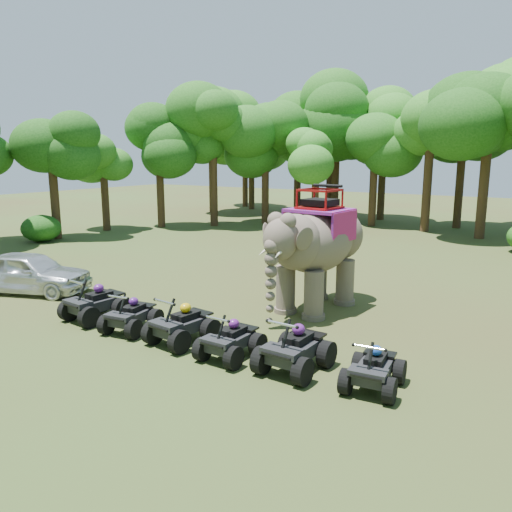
{
  "coord_description": "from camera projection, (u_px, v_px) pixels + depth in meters",
  "views": [
    {
      "loc": [
        8.29,
        -11.83,
        5.02
      ],
      "look_at": [
        0.0,
        1.2,
        1.9
      ],
      "focal_mm": 35.0,
      "sensor_mm": 36.0,
      "label": 1
    }
  ],
  "objects": [
    {
      "name": "ground",
      "position": [
        235.0,
        324.0,
        15.14
      ],
      "size": [
        110.0,
        110.0,
        0.0
      ],
      "primitive_type": "plane",
      "color": "#47381E",
      "rests_on": "ground"
    },
    {
      "name": "elephant",
      "position": [
        317.0,
        248.0,
        16.33
      ],
      "size": [
        2.58,
        5.02,
        4.07
      ],
      "primitive_type": null,
      "rotation": [
        0.0,
        0.0,
        -0.09
      ],
      "color": "brown",
      "rests_on": "ground"
    },
    {
      "name": "parked_car",
      "position": [
        29.0,
        272.0,
        18.48
      ],
      "size": [
        4.89,
        3.29,
        1.55
      ],
      "primitive_type": "imported",
      "rotation": [
        0.0,
        0.0,
        1.93
      ],
      "color": "silver",
      "rests_on": "ground"
    },
    {
      "name": "atv_0",
      "position": [
        95.0,
        298.0,
        15.45
      ],
      "size": [
        1.5,
        1.94,
        1.35
      ],
      "primitive_type": null,
      "rotation": [
        0.0,
        0.0,
        -0.09
      ],
      "color": "black",
      "rests_on": "ground"
    },
    {
      "name": "atv_1",
      "position": [
        131.0,
        311.0,
        14.43
      ],
      "size": [
        1.4,
        1.77,
        1.2
      ],
      "primitive_type": null,
      "rotation": [
        0.0,
        0.0,
        0.14
      ],
      "color": "black",
      "rests_on": "ground"
    },
    {
      "name": "atv_2",
      "position": [
        182.0,
        319.0,
        13.52
      ],
      "size": [
        1.5,
        1.92,
        1.33
      ],
      "primitive_type": null,
      "rotation": [
        0.0,
        0.0,
        -0.11
      ],
      "color": "black",
      "rests_on": "ground"
    },
    {
      "name": "atv_3",
      "position": [
        230.0,
        335.0,
        12.5
      ],
      "size": [
        1.23,
        1.66,
        1.21
      ],
      "primitive_type": null,
      "rotation": [
        0.0,
        0.0,
        -0.02
      ],
      "color": "black",
      "rests_on": "ground"
    },
    {
      "name": "atv_4",
      "position": [
        295.0,
        343.0,
        11.75
      ],
      "size": [
        1.41,
        1.89,
        1.37
      ],
      "primitive_type": null,
      "rotation": [
        0.0,
        0.0,
        -0.03
      ],
      "color": "black",
      "rests_on": "ground"
    },
    {
      "name": "atv_5",
      "position": [
        374.0,
        363.0,
        10.83
      ],
      "size": [
        1.3,
        1.69,
        1.17
      ],
      "primitive_type": null,
      "rotation": [
        0.0,
        0.0,
        0.1
      ],
      "color": "black",
      "rests_on": "ground"
    },
    {
      "name": "tree_0",
      "position": [
        429.0,
        164.0,
        32.73
      ],
      "size": [
        6.27,
        6.27,
        8.96
      ],
      "primitive_type": null,
      "color": "#195114",
      "rests_on": "ground"
    },
    {
      "name": "tree_1",
      "position": [
        486.0,
        168.0,
        30.02
      ],
      "size": [
        5.98,
        5.98,
        8.54
      ],
      "primitive_type": null,
      "color": "#195114",
      "rests_on": "ground"
    },
    {
      "name": "tree_27",
      "position": [
        53.0,
        179.0,
        30.04
      ],
      "size": [
        5.1,
        5.1,
        7.28
      ],
      "primitive_type": null,
      "color": "#195114",
      "rests_on": "ground"
    },
    {
      "name": "tree_28",
      "position": [
        104.0,
        181.0,
        33.44
      ],
      "size": [
        4.66,
        4.66,
        6.66
      ],
      "primitive_type": null,
      "color": "#195114",
      "rests_on": "ground"
    },
    {
      "name": "tree_29",
      "position": [
        160.0,
        174.0,
        34.89
      ],
      "size": [
        5.27,
        5.27,
        7.52
      ],
      "primitive_type": null,
      "color": "#195114",
      "rests_on": "ground"
    },
    {
      "name": "tree_30",
      "position": [
        213.0,
        166.0,
        35.49
      ],
      "size": [
        6.04,
        6.04,
        8.63
      ],
      "primitive_type": null,
      "color": "#195114",
      "rests_on": "ground"
    },
    {
      "name": "tree_31",
      "position": [
        265.0,
        171.0,
        36.85
      ],
      "size": [
        5.44,
        5.44,
        7.77
      ],
      "primitive_type": null,
      "color": "#195114",
      "rests_on": "ground"
    },
    {
      "name": "tree_32",
      "position": [
        316.0,
        181.0,
        33.98
      ],
      "size": [
        4.59,
        4.59,
        6.56
      ],
      "primitive_type": null,
      "color": "#195114",
      "rests_on": "ground"
    },
    {
      "name": "tree_33",
      "position": [
        374.0,
        169.0,
        35.44
      ],
      "size": [
        5.66,
        5.66,
        8.08
      ],
      "primitive_type": null,
      "color": "#195114",
      "rests_on": "ground"
    },
    {
      "name": "tree_34",
      "position": [
        252.0,
        164.0,
        46.89
      ],
      "size": [
        5.89,
        5.89,
        8.41
      ],
      "primitive_type": null,
      "color": "#195114",
      "rests_on": "ground"
    },
    {
      "name": "tree_35",
      "position": [
        245.0,
        165.0,
        49.2
      ],
      "size": [
        5.68,
        5.68,
        8.12
      ],
      "primitive_type": null,
      "color": "#195114",
      "rests_on": "ground"
    },
    {
      "name": "tree_37",
      "position": [
        336.0,
        157.0,
        39.59
      ],
      "size": [
        6.87,
        6.87,
        9.81
      ],
      "primitive_type": null,
      "color": "#195114",
      "rests_on": "ground"
    },
    {
      "name": "tree_38",
      "position": [
        461.0,
        169.0,
        34.44
      ],
      "size": [
        5.78,
        5.78,
        8.26
      ],
      "primitive_type": null,
      "color": "#195114",
      "rests_on": "ground"
    },
    {
      "name": "tree_39",
      "position": [
        298.0,
        157.0,
        42.04
      ],
      "size": [
        6.81,
        6.81,
        9.73
      ],
      "primitive_type": null,
      "color": "#195114",
      "rests_on": "ground"
    },
    {
      "name": "tree_40",
      "position": [
        383.0,
        163.0,
        38.95
      ],
      "size": [
        6.17,
        6.17,
        8.82
      ],
      "primitive_type": null,
      "color": "#195114",
      "rests_on": "ground"
    },
    {
      "name": "tree_41",
      "position": [
        486.0,
        160.0,
        29.83
      ],
      "size": [
        6.63,
        6.63,
        9.47
      ],
      "primitive_type": null,
      "color": "#195114",
      "rests_on": "ground"
    },
    {
      "name": "tree_42",
      "position": [
        331.0,
        152.0,
        40.54
      ],
      "size": [
        7.37,
        7.37,
        10.53
      ],
      "primitive_type": null,
      "color": "#195114",
      "rests_on": "ground"
    },
    {
      "name": "tree_43",
      "position": [
        212.0,
        162.0,
        43.97
      ],
      "size": [
        6.3,
        6.3,
        8.99
      ],
      "primitive_type": null,
      "color": "#195114",
      "rests_on": "ground"
    }
  ]
}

